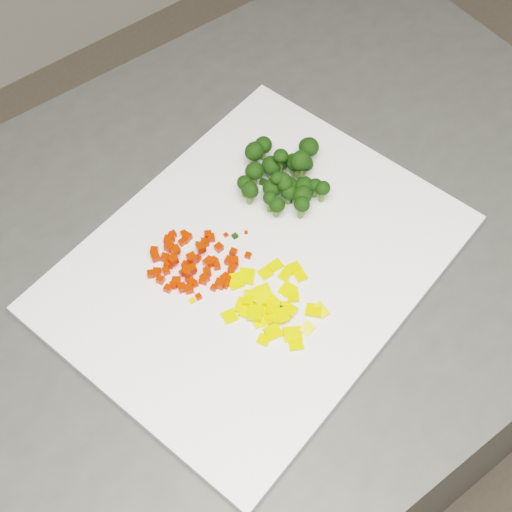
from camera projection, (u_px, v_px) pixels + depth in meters
counter_block at (256, 372)px, 1.29m from camera, size 1.06×0.76×0.90m
cutting_board at (256, 263)px, 0.88m from camera, size 0.54×0.46×0.01m
carrot_pile at (191, 257)px, 0.86m from camera, size 0.11×0.11×0.03m
pepper_pile at (271, 302)px, 0.83m from camera, size 0.12×0.12×0.02m
broccoli_pile at (289, 175)px, 0.91m from camera, size 0.13×0.13×0.06m
carrot_cube_0 at (187, 273)px, 0.86m from camera, size 0.01×0.01×0.01m
carrot_cube_1 at (165, 258)px, 0.87m from camera, size 0.01×0.01×0.01m
carrot_cube_2 at (155, 257)px, 0.87m from camera, size 0.01×0.01×0.01m
carrot_cube_3 at (207, 272)px, 0.86m from camera, size 0.01×0.01×0.01m
carrot_cube_4 at (210, 260)px, 0.87m from camera, size 0.01×0.01×0.01m
carrot_cube_5 at (208, 235)px, 0.89m from camera, size 0.01×0.01×0.01m
carrot_cube_6 at (209, 262)px, 0.87m from camera, size 0.01×0.01×0.01m
carrot_cube_7 at (187, 237)px, 0.89m from camera, size 0.01×0.01×0.01m
carrot_cube_8 at (166, 271)px, 0.86m from camera, size 0.01×0.01×0.01m
carrot_cube_9 at (211, 238)px, 0.89m from camera, size 0.01×0.01×0.01m
carrot_cube_10 at (182, 273)px, 0.86m from camera, size 0.01×0.01×0.01m
carrot_cube_11 at (151, 274)px, 0.86m from camera, size 0.01×0.01×0.01m
carrot_cube_12 at (205, 278)px, 0.85m from camera, size 0.01×0.01×0.01m
carrot_cube_13 at (220, 284)px, 0.85m from camera, size 0.01×0.01×0.01m
carrot_cube_14 at (189, 236)px, 0.89m from camera, size 0.01×0.01×0.01m
carrot_cube_15 at (176, 283)px, 0.85m from camera, size 0.01×0.01×0.01m
carrot_cube_16 at (235, 261)px, 0.87m from camera, size 0.01×0.01×0.01m
carrot_cube_17 at (187, 272)px, 0.85m from camera, size 0.01×0.01×0.01m
carrot_cube_18 at (198, 258)px, 0.87m from camera, size 0.01×0.01×0.01m
carrot_cube_19 at (161, 280)px, 0.85m from camera, size 0.01×0.01×0.01m
carrot_cube_20 at (225, 278)px, 0.85m from camera, size 0.01×0.01×0.01m
carrot_cube_21 at (176, 252)px, 0.86m from camera, size 0.01×0.01×0.01m
carrot_cube_22 at (168, 289)px, 0.85m from camera, size 0.01×0.01×0.01m
carrot_cube_23 at (184, 234)px, 0.89m from camera, size 0.01×0.01×0.01m
carrot_cube_24 at (201, 248)px, 0.87m from camera, size 0.01×0.01×0.01m
carrot_cube_25 at (195, 284)px, 0.85m from camera, size 0.01×0.01×0.01m
carrot_cube_26 at (174, 258)px, 0.86m from camera, size 0.01×0.01×0.01m
carrot_cube_27 at (172, 240)px, 0.89m from camera, size 0.01×0.01×0.01m
carrot_cube_28 at (168, 240)px, 0.88m from camera, size 0.01×0.01×0.01m
carrot_cube_29 at (211, 262)px, 0.87m from camera, size 0.01×0.01×0.01m
carrot_cube_30 at (174, 286)px, 0.85m from camera, size 0.01×0.01×0.01m
carrot_cube_31 at (219, 248)px, 0.88m from camera, size 0.01×0.01×0.01m
carrot_cube_32 at (225, 284)px, 0.85m from camera, size 0.01×0.01×0.01m
carrot_cube_33 at (191, 264)px, 0.86m from camera, size 0.01×0.01×0.01m
carrot_cube_34 at (174, 251)px, 0.88m from camera, size 0.01×0.01×0.01m
carrot_cube_35 at (189, 279)px, 0.85m from camera, size 0.01×0.01×0.01m
carrot_cube_36 at (192, 269)px, 0.85m from camera, size 0.01×0.01×0.01m
carrot_cube_37 at (233, 252)px, 0.87m from camera, size 0.01×0.01×0.01m
carrot_cube_38 at (229, 261)px, 0.87m from camera, size 0.01×0.01×0.01m
carrot_cube_39 at (192, 260)px, 0.87m from camera, size 0.01×0.01×0.01m
carrot_cube_40 at (231, 271)px, 0.86m from camera, size 0.01×0.01×0.01m
carrot_cube_41 at (191, 282)px, 0.85m from camera, size 0.01×0.01×0.01m
carrot_cube_42 at (182, 288)px, 0.85m from camera, size 0.01×0.01×0.01m
carrot_cube_43 at (182, 242)px, 0.88m from camera, size 0.01×0.01×0.01m
carrot_cube_44 at (186, 268)px, 0.86m from camera, size 0.01×0.01×0.01m
carrot_cube_45 at (176, 250)px, 0.88m from camera, size 0.01×0.01×0.01m
carrot_cube_46 at (169, 264)px, 0.86m from camera, size 0.01×0.01×0.01m
carrot_cube_47 at (220, 248)px, 0.88m from camera, size 0.01×0.01×0.01m
carrot_cube_48 at (206, 243)px, 0.88m from camera, size 0.01×0.01×0.01m
carrot_cube_49 at (204, 280)px, 0.85m from camera, size 0.01×0.01×0.01m
carrot_cube_50 at (174, 284)px, 0.85m from camera, size 0.01×0.01×0.01m
carrot_cube_51 at (186, 239)px, 0.88m from camera, size 0.01×0.01×0.01m
carrot_cube_52 at (192, 258)px, 0.86m from camera, size 0.01×0.01×0.01m
carrot_cube_53 at (171, 236)px, 0.89m from camera, size 0.01×0.01×0.01m
carrot_cube_54 at (208, 262)px, 0.87m from camera, size 0.01×0.01×0.01m
carrot_cube_55 at (154, 251)px, 0.87m from camera, size 0.01×0.01×0.01m
carrot_cube_56 at (214, 261)px, 0.87m from camera, size 0.01×0.01×0.01m
carrot_cube_57 at (192, 270)px, 0.86m from camera, size 0.01×0.01×0.01m
carrot_cube_58 at (173, 234)px, 0.89m from camera, size 0.01×0.01×0.01m
carrot_cube_59 at (204, 242)px, 0.88m from camera, size 0.01×0.01×0.01m
carrot_cube_60 at (217, 266)px, 0.86m from camera, size 0.01×0.01×0.01m
carrot_cube_61 at (185, 265)px, 0.87m from camera, size 0.01×0.01×0.01m
carrot_cube_62 at (169, 247)px, 0.88m from camera, size 0.01×0.01×0.01m
carrot_cube_63 at (189, 289)px, 0.85m from camera, size 0.01×0.01×0.01m
carrot_cube_64 at (157, 272)px, 0.86m from camera, size 0.01×0.01×0.01m
carrot_cube_65 at (173, 260)px, 0.86m from camera, size 0.01×0.01×0.01m
carrot_cube_66 at (176, 282)px, 0.85m from camera, size 0.01×0.01×0.01m
carrot_cube_67 at (199, 297)px, 0.84m from camera, size 0.01×0.01×0.01m
carrot_cube_68 at (233, 267)px, 0.86m from camera, size 0.01×0.01×0.01m
carrot_cube_69 at (214, 288)px, 0.85m from camera, size 0.01×0.01×0.01m
pepper_chunk_0 at (283, 309)px, 0.83m from camera, size 0.02×0.02×0.01m
pepper_chunk_1 at (264, 340)px, 0.81m from camera, size 0.02×0.02×0.01m
pepper_chunk_2 at (294, 268)px, 0.86m from camera, size 0.02×0.02×0.01m
pepper_chunk_3 at (255, 313)px, 0.83m from camera, size 0.03×0.03×0.01m
pepper_chunk_4 at (246, 276)px, 0.86m from camera, size 0.03×0.03×0.01m
pepper_chunk_5 at (248, 312)px, 0.83m from camera, size 0.02×0.03×0.01m
pepper_chunk_6 at (272, 301)px, 0.83m from camera, size 0.02×0.02×0.00m
pepper_chunk_7 at (274, 306)px, 0.84m from camera, size 0.02×0.02×0.01m
pepper_chunk_8 at (276, 315)px, 0.83m from camera, size 0.03×0.02×0.01m
pepper_chunk_9 at (321, 310)px, 0.83m from camera, size 0.01×0.02×0.01m
pepper_chunk_10 at (251, 296)px, 0.84m from camera, size 0.02×0.02×0.01m
pepper_chunk_11 at (314, 310)px, 0.83m from camera, size 0.02×0.02×0.01m
pepper_chunk_12 at (293, 297)px, 0.84m from camera, size 0.02×0.02×0.01m
pepper_chunk_13 at (249, 298)px, 0.84m from camera, size 0.02×0.02×0.01m
pepper_chunk_14 at (273, 309)px, 0.83m from camera, size 0.02×0.02×0.01m
pepper_chunk_15 at (238, 278)px, 0.86m from camera, size 0.02×0.02×0.01m
pepper_chunk_16 at (286, 274)px, 0.86m from camera, size 0.02×0.02×0.01m
pepper_chunk_17 at (292, 334)px, 0.82m from camera, size 0.03×0.03×0.01m
pepper_chunk_18 at (261, 321)px, 0.83m from camera, size 0.02×0.02×0.01m
pepper_chunk_19 at (275, 265)px, 0.87m from camera, size 0.02×0.01×0.00m
pepper_chunk_20 at (273, 332)px, 0.82m from camera, size 0.02×0.02×0.01m
pepper_chunk_21 at (263, 297)px, 0.84m from camera, size 0.02×0.02×0.01m
pepper_chunk_22 at (244, 306)px, 0.84m from camera, size 0.03×0.03×0.01m
pepper_chunk_23 at (261, 300)px, 0.83m from camera, size 0.02×0.01×0.01m
pepper_chunk_24 at (307, 328)px, 0.82m from camera, size 0.02×0.02×0.01m
pepper_chunk_25 at (237, 284)px, 0.85m from camera, size 0.02×0.02×0.01m
pepper_chunk_26 at (270, 316)px, 0.83m from camera, size 0.02×0.02×0.01m
pepper_chunk_27 at (263, 292)px, 0.84m from camera, size 0.02×0.02×0.01m
pepper_chunk_28 at (290, 310)px, 0.83m from camera, size 0.02×0.02×0.01m
pepper_chunk_29 at (296, 344)px, 0.81m from camera, size 0.02×0.02×0.01m
pepper_chunk_30 at (266, 300)px, 0.84m from camera, size 0.02×0.02×0.01m
pepper_chunk_31 at (259, 310)px, 0.83m from camera, size 0.03×0.03×0.01m
pepper_chunk_32 at (248, 308)px, 0.84m from camera, size 0.02×0.02×0.01m
pepper_chunk_33 at (300, 276)px, 0.86m from camera, size 0.02×0.02×0.01m
pepper_chunk_34 at (282, 316)px, 0.82m from camera, size 0.02×0.02×0.01m
pepper_chunk_35 at (230, 316)px, 0.83m from camera, size 0.02×0.02×0.01m
pepper_chunk_36 at (288, 290)px, 0.85m from camera, size 0.02×0.02×0.01m
pepper_chunk_37 at (265, 273)px, 0.86m from camera, size 0.02×0.02×0.01m
broccoli_floret_0 at (283, 183)px, 0.90m from camera, size 0.03×0.03×0.03m
broccoli_floret_1 at (299, 166)px, 0.90m from camera, size 0.04×0.04×0.04m
broccoli_floret_2 at (303, 188)px, 0.91m from camera, size 0.04×0.04×0.03m
broccoli_floret_3 at (295, 166)px, 0.91m from camera, size 0.03×0.03×0.03m
broccoli_floret_4 at (287, 188)px, 0.91m from camera, size 0.03×0.03×0.03m
broccoli_floret_5 at (281, 166)px, 0.94m from camera, size 0.03×0.03×0.03m
broccoli_floret_6 at (269, 203)px, 0.90m from camera, size 0.02×0.02×0.03m
broccoli_floret_7 at (304, 166)px, 0.93m from camera, size 0.03×0.03×0.03m
broccoli_floret_8 at (277, 182)px, 0.90m from camera, size 0.02×0.02×0.03m
broccoli_floret_9 at (308, 151)px, 0.94m from camera, size 0.04×0.04×0.04m
broccoli_floret_10 at (288, 195)px, 0.91m from camera, size 0.03×0.03×0.03m
broccoli_floret_11 at (254, 156)px, 0.94m from camera, size 0.04×0.04×0.04m
broccoli_floret_12 at (307, 150)px, 0.95m from camera, size 0.03×0.03×0.03m
broccoli_floret_13 at (284, 187)px, 0.90m from camera, size 0.03×0.03×0.03m
broccoli_floret_14 at (271, 169)px, 0.93m from camera, size 0.03×0.03×0.03m
broccoli_floret_15 at (263, 149)px, 0.95m from camera, size 0.03×0.03×0.04m
broccoli_floret_16 at (244, 188)px, 0.91m from camera, size 0.03×0.03×0.03m
broccoli_floret_17 at (292, 164)px, 0.93m from camera, size 0.02×0.02×0.03m
broccoli_floret_18 at (301, 209)px, 0.89m from camera, size 0.03×0.03×0.03m
broccoli_floret_19 at (302, 198)px, 0.90m from camera, size 0.04×0.04×0.03m
broccoli_floret_20 at (254, 175)px, 0.92m from camera, size 0.04×0.04×0.04m
broccoli_floret_21 at (322, 193)px, 0.91m from camera, size 0.03×0.03×0.03m
broccoli_floret_22 at (276, 208)px, 0.90m from camera, size 0.03×0.03×0.03m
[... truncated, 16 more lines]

